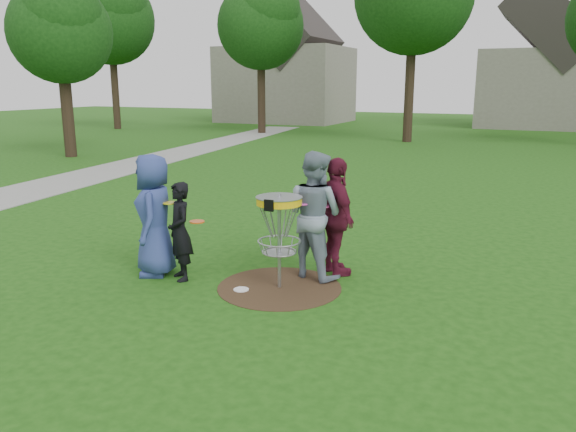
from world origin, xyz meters
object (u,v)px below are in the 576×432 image
at_px(player_maroon, 336,217).
at_px(disc_golf_basket, 279,219).
at_px(player_black, 180,232).
at_px(player_grey, 314,215).
at_px(player_blue, 154,215).

height_order(player_maroon, disc_golf_basket, player_maroon).
bearing_deg(disc_golf_basket, player_black, -169.65).
distance_m(player_black, player_grey, 2.02).
xyz_separation_m(player_black, player_maroon, (2.04, 1.17, 0.17)).
height_order(player_blue, player_grey, player_grey).
bearing_deg(disc_golf_basket, player_blue, -173.31).
xyz_separation_m(player_blue, player_grey, (2.25, 0.92, 0.03)).
distance_m(player_maroon, disc_golf_basket, 1.05).
distance_m(player_blue, disc_golf_basket, 2.00).
relative_size(player_blue, player_grey, 0.97).
xyz_separation_m(player_blue, disc_golf_basket, (1.99, 0.23, 0.09)).
relative_size(player_grey, disc_golf_basket, 1.39).
xyz_separation_m(player_black, player_grey, (1.76, 0.96, 0.22)).
bearing_deg(disc_golf_basket, player_maroon, 59.20).
distance_m(player_blue, player_grey, 2.43).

